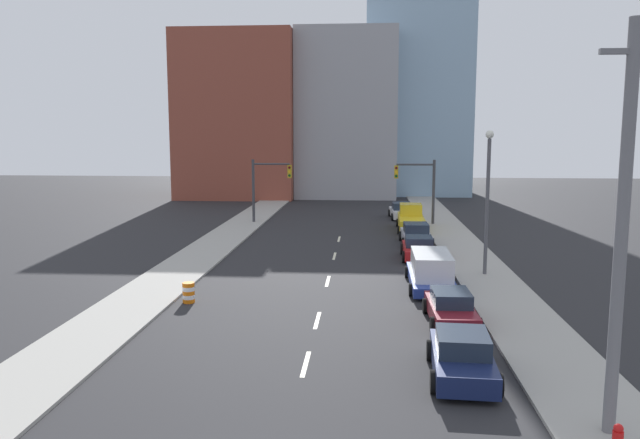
# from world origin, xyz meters

# --- Properties ---
(sidewalk_left) EXTENTS (3.36, 94.82, 0.12)m
(sidewalk_left) POSITION_xyz_m (-8.54, 47.41, 0.06)
(sidewalk_left) COLOR #9E9B93
(sidewalk_left) RESTS_ON ground
(sidewalk_right) EXTENTS (3.36, 94.82, 0.12)m
(sidewalk_right) POSITION_xyz_m (8.54, 47.41, 0.06)
(sidewalk_right) COLOR #9E9B93
(sidewalk_right) RESTS_ON ground
(lane_stripe_at_9m) EXTENTS (0.16, 2.40, 0.01)m
(lane_stripe_at_9m) POSITION_xyz_m (0.00, 9.12, 0.00)
(lane_stripe_at_9m) COLOR beige
(lane_stripe_at_9m) RESTS_ON ground
(lane_stripe_at_14m) EXTENTS (0.16, 2.40, 0.01)m
(lane_stripe_at_14m) POSITION_xyz_m (0.00, 14.13, 0.00)
(lane_stripe_at_14m) COLOR beige
(lane_stripe_at_14m) RESTS_ON ground
(lane_stripe_at_21m) EXTENTS (0.16, 2.40, 0.01)m
(lane_stripe_at_21m) POSITION_xyz_m (0.00, 21.12, 0.00)
(lane_stripe_at_21m) COLOR beige
(lane_stripe_at_21m) RESTS_ON ground
(lane_stripe_at_28m) EXTENTS (0.16, 2.40, 0.01)m
(lane_stripe_at_28m) POSITION_xyz_m (0.00, 27.96, 0.00)
(lane_stripe_at_28m) COLOR beige
(lane_stripe_at_28m) RESTS_ON ground
(lane_stripe_at_34m) EXTENTS (0.16, 2.40, 0.01)m
(lane_stripe_at_34m) POSITION_xyz_m (0.00, 34.40, 0.00)
(lane_stripe_at_34m) COLOR beige
(lane_stripe_at_34m) RESTS_ON ground
(building_brick_left) EXTENTS (14.00, 16.00, 19.62)m
(building_brick_left) POSITION_xyz_m (-13.60, 67.29, 9.81)
(building_brick_left) COLOR brown
(building_brick_left) RESTS_ON ground
(building_office_center) EXTENTS (12.00, 20.00, 20.01)m
(building_office_center) POSITION_xyz_m (-0.55, 71.29, 10.01)
(building_office_center) COLOR #99999E
(building_office_center) RESTS_ON ground
(building_glass_right) EXTENTS (13.00, 20.00, 33.10)m
(building_glass_right) POSITION_xyz_m (8.30, 75.29, 16.55)
(building_glass_right) COLOR #8CADC6
(building_glass_right) RESTS_ON ground
(traffic_signal_left) EXTENTS (3.47, 0.35, 5.56)m
(traffic_signal_left) POSITION_xyz_m (-6.79, 42.10, 3.56)
(traffic_signal_left) COLOR #38383D
(traffic_signal_left) RESTS_ON ground
(traffic_signal_right) EXTENTS (3.47, 0.35, 5.56)m
(traffic_signal_right) POSITION_xyz_m (6.68, 42.10, 3.56)
(traffic_signal_right) COLOR #38383D
(traffic_signal_right) RESTS_ON ground
(utility_pole_right_near) EXTENTS (1.60, 0.32, 10.54)m
(utility_pole_right_near) POSITION_xyz_m (8.34, 4.65, 5.40)
(utility_pole_right_near) COLOR slate
(utility_pole_right_near) RESTS_ON ground
(traffic_barrel) EXTENTS (0.56, 0.56, 0.95)m
(traffic_barrel) POSITION_xyz_m (-6.17, 16.43, 0.47)
(traffic_barrel) COLOR orange
(traffic_barrel) RESTS_ON ground
(street_lamp) EXTENTS (0.44, 0.44, 7.95)m
(street_lamp) POSITION_xyz_m (8.54, 22.99, 4.63)
(street_lamp) COLOR #4C4C51
(street_lamp) RESTS_ON ground
(sedan_navy) EXTENTS (2.32, 4.58, 1.48)m
(sedan_navy) POSITION_xyz_m (5.13, 8.37, 0.68)
(sedan_navy) COLOR #141E47
(sedan_navy) RESTS_ON ground
(sedan_maroon) EXTENTS (2.06, 4.49, 1.36)m
(sedan_maroon) POSITION_xyz_m (5.54, 14.20, 0.63)
(sedan_maroon) COLOR maroon
(sedan_maroon) RESTS_ON ground
(box_truck_blue) EXTENTS (2.44, 6.24, 1.83)m
(box_truck_blue) POSITION_xyz_m (5.31, 20.15, 0.87)
(box_truck_blue) COLOR navy
(box_truck_blue) RESTS_ON ground
(sedan_red) EXTENTS (2.21, 4.30, 1.40)m
(sedan_red) POSITION_xyz_m (5.30, 27.50, 0.65)
(sedan_red) COLOR red
(sedan_red) RESTS_ON ground
(sedan_silver) EXTENTS (2.24, 4.58, 1.49)m
(sedan_silver) POSITION_xyz_m (5.52, 32.68, 0.69)
(sedan_silver) COLOR #B2B2BC
(sedan_silver) RESTS_ON ground
(pickup_truck_yellow) EXTENTS (2.37, 6.44, 2.06)m
(pickup_truck_yellow) POSITION_xyz_m (5.62, 39.20, 0.84)
(pickup_truck_yellow) COLOR gold
(pickup_truck_yellow) RESTS_ON ground
(sedan_white) EXTENTS (2.37, 4.71, 1.47)m
(sedan_white) POSITION_xyz_m (5.24, 46.10, 0.67)
(sedan_white) COLOR silver
(sedan_white) RESTS_ON ground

